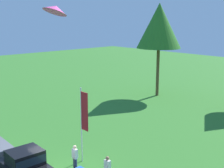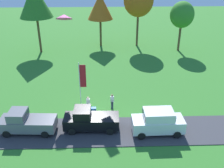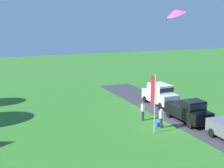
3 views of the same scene
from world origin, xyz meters
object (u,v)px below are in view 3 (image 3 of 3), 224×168
(person_on_lawn, at_px, (143,111))
(cooler_box, at_px, (158,124))
(person_watching_sky, at_px, (161,118))
(kite_delta_over_trees, at_px, (176,12))
(car_suv_near_entrance, at_px, (160,93))
(flag_banner, at_px, (154,95))
(car_pickup_mid_row, at_px, (189,111))

(person_on_lawn, bearing_deg, cooler_box, -168.15)
(person_watching_sky, relative_size, kite_delta_over_trees, 1.15)
(car_suv_near_entrance, relative_size, cooler_box, 8.28)
(person_on_lawn, bearing_deg, car_suv_near_entrance, -47.10)
(person_on_lawn, relative_size, kite_delta_over_trees, 1.15)
(flag_banner, height_order, kite_delta_over_trees, kite_delta_over_trees)
(car_suv_near_entrance, xyz_separation_m, flag_banner, (-7.02, 4.99, 1.84))
(car_suv_near_entrance, bearing_deg, person_watching_sky, 149.24)
(flag_banner, distance_m, kite_delta_over_trees, 6.74)
(car_suv_near_entrance, bearing_deg, flag_banner, 144.57)
(person_on_lawn, height_order, kite_delta_over_trees, kite_delta_over_trees)
(person_watching_sky, distance_m, kite_delta_over_trees, 8.99)
(car_suv_near_entrance, xyz_separation_m, person_on_lawn, (-3.94, 4.25, -0.42))
(car_pickup_mid_row, xyz_separation_m, kite_delta_over_trees, (-2.00, 3.20, 8.59))
(car_pickup_mid_row, relative_size, cooler_box, 9.02)
(person_watching_sky, relative_size, flag_banner, 0.35)
(flag_banner, bearing_deg, person_on_lawn, -13.68)
(car_suv_near_entrance, height_order, person_on_lawn, car_suv_near_entrance)
(car_suv_near_entrance, relative_size, person_watching_sky, 2.71)
(car_suv_near_entrance, height_order, kite_delta_over_trees, kite_delta_over_trees)
(car_suv_near_entrance, height_order, flag_banner, flag_banner)
(cooler_box, bearing_deg, flag_banner, 133.92)
(car_suv_near_entrance, bearing_deg, cooler_box, 146.99)
(cooler_box, bearing_deg, car_pickup_mid_row, -94.63)
(car_pickup_mid_row, xyz_separation_m, car_suv_near_entrance, (6.15, -0.75, 0.19))
(flag_banner, xyz_separation_m, cooler_box, (1.12, -1.16, -2.93))
(person_on_lawn, xyz_separation_m, cooler_box, (-1.96, -0.41, -0.68))
(person_watching_sky, relative_size, person_on_lawn, 1.00)
(person_watching_sky, xyz_separation_m, flag_banner, (-0.62, 1.18, 2.26))
(car_suv_near_entrance, distance_m, kite_delta_over_trees, 12.36)
(person_watching_sky, bearing_deg, person_on_lawn, 10.08)
(car_pickup_mid_row, relative_size, person_on_lawn, 2.95)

